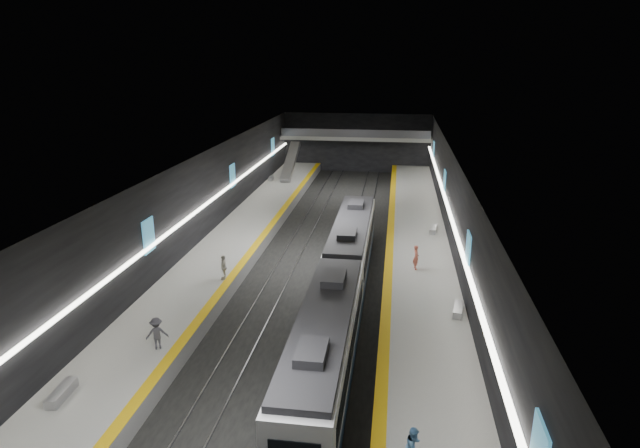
% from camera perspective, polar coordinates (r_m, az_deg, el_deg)
% --- Properties ---
extents(ground, '(70.00, 70.00, 0.00)m').
position_cam_1_polar(ground, '(41.70, 0.03, -4.22)').
color(ground, black).
rests_on(ground, ground).
extents(ceiling, '(20.00, 70.00, 0.04)m').
position_cam_1_polar(ceiling, '(39.44, 0.03, 6.63)').
color(ceiling, beige).
rests_on(ceiling, wall_left).
extents(wall_left, '(0.04, 70.00, 8.00)m').
position_cam_1_polar(wall_left, '(42.92, -13.31, 1.57)').
color(wall_left, black).
rests_on(wall_left, ground).
extents(wall_right, '(0.04, 70.00, 8.00)m').
position_cam_1_polar(wall_right, '(40.26, 14.26, 0.44)').
color(wall_right, black).
rests_on(wall_right, ground).
extents(wall_back, '(20.00, 0.04, 8.00)m').
position_cam_1_polar(wall_back, '(74.43, 3.92, 8.64)').
color(wall_back, black).
rests_on(wall_back, ground).
extents(platform_left, '(5.00, 70.00, 1.00)m').
position_cam_1_polar(platform_left, '(43.16, -9.89, -3.02)').
color(platform_left, slate).
rests_on(platform_left, ground).
extents(tile_surface_left, '(5.00, 70.00, 0.02)m').
position_cam_1_polar(tile_surface_left, '(42.99, -9.92, -2.38)').
color(tile_surface_left, '#979793').
rests_on(tile_surface_left, platform_left).
extents(tactile_strip_left, '(0.60, 70.00, 0.02)m').
position_cam_1_polar(tactile_strip_left, '(42.37, -7.09, -2.53)').
color(tactile_strip_left, '#E2AC0B').
rests_on(tactile_strip_left, platform_left).
extents(platform_right, '(5.00, 70.00, 1.00)m').
position_cam_1_polar(platform_right, '(41.20, 10.44, -4.06)').
color(platform_right, slate).
rests_on(platform_right, ground).
extents(tile_surface_right, '(5.00, 70.00, 0.02)m').
position_cam_1_polar(tile_surface_right, '(41.02, 10.48, -3.40)').
color(tile_surface_right, '#979793').
rests_on(tile_surface_right, platform_right).
extents(tactile_strip_right, '(0.60, 70.00, 0.02)m').
position_cam_1_polar(tactile_strip_right, '(40.97, 7.40, -3.26)').
color(tactile_strip_right, '#E2AC0B').
rests_on(tactile_strip_right, platform_right).
extents(rails, '(6.52, 70.00, 0.12)m').
position_cam_1_polar(rails, '(41.68, 0.03, -4.15)').
color(rails, gray).
rests_on(rails, ground).
extents(train, '(2.69, 30.04, 3.60)m').
position_cam_1_polar(train, '(32.73, 2.24, -6.38)').
color(train, '#0D1C32').
rests_on(train, ground).
extents(ad_posters, '(19.94, 53.50, 2.20)m').
position_cam_1_polar(ad_posters, '(41.21, 0.23, 2.11)').
color(ad_posters, teal).
rests_on(ad_posters, wall_left).
extents(cove_light_left, '(0.25, 68.60, 0.12)m').
position_cam_1_polar(cove_light_left, '(42.90, -13.04, 1.30)').
color(cove_light_left, white).
rests_on(cove_light_left, wall_left).
extents(cove_light_right, '(0.25, 68.60, 0.12)m').
position_cam_1_polar(cove_light_right, '(40.30, 13.96, 0.19)').
color(cove_light_right, white).
rests_on(cove_light_right, wall_right).
extents(mezzanine_bridge, '(20.00, 3.00, 1.50)m').
position_cam_1_polar(mezzanine_bridge, '(72.23, 3.81, 9.20)').
color(mezzanine_bridge, gray).
rests_on(mezzanine_bridge, wall_left).
extents(escalator, '(1.20, 7.50, 3.92)m').
position_cam_1_polar(escalator, '(66.83, -3.18, 6.67)').
color(escalator, '#99999E').
rests_on(escalator, platform_left).
extents(bench_left_near, '(0.64, 1.94, 0.47)m').
position_cam_1_polar(bench_left_near, '(27.23, -25.84, -15.92)').
color(bench_left_near, '#99999E').
rests_on(bench_left_near, platform_left).
extents(bench_left_far, '(0.58, 1.64, 0.39)m').
position_cam_1_polar(bench_left_far, '(65.42, -5.27, 4.87)').
color(bench_left_far, '#99999E').
rests_on(bench_left_far, platform_left).
extents(bench_right_near, '(0.81, 1.90, 0.45)m').
position_cam_1_polar(bench_right_near, '(32.74, 14.54, -8.84)').
color(bench_right_near, '#99999E').
rests_on(bench_right_near, platform_right).
extents(bench_right_far, '(0.72, 1.87, 0.45)m').
position_cam_1_polar(bench_right_far, '(46.77, 11.97, -0.58)').
color(bench_right_far, '#99999E').
rests_on(bench_right_far, platform_right).
extents(passenger_right_a, '(0.55, 0.72, 1.76)m').
position_cam_1_polar(passenger_right_a, '(38.26, 10.21, -3.54)').
color(passenger_right_a, '#CB604B').
rests_on(passenger_right_a, platform_right).
extents(passenger_right_b, '(0.91, 0.98, 1.62)m').
position_cam_1_polar(passenger_right_b, '(21.38, 9.97, -22.43)').
color(passenger_right_b, '#5385B5').
rests_on(passenger_right_b, platform_right).
extents(passenger_left_a, '(0.66, 1.07, 1.71)m').
position_cam_1_polar(passenger_left_a, '(36.62, -10.24, -4.57)').
color(passenger_left_a, silver).
rests_on(passenger_left_a, platform_left).
extents(passenger_left_b, '(1.28, 1.03, 1.73)m').
position_cam_1_polar(passenger_left_b, '(29.14, -17.01, -11.12)').
color(passenger_left_b, '#3F3E46').
rests_on(passenger_left_b, platform_left).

